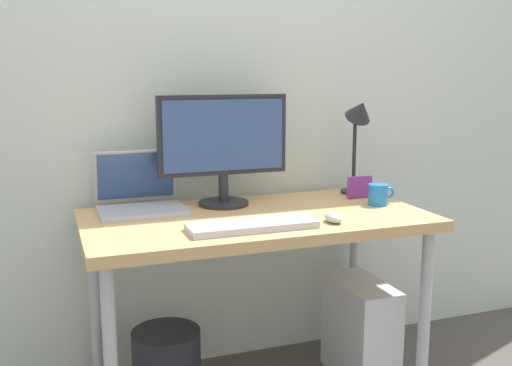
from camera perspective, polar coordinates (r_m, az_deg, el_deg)
name	(u,v)px	position (r m, az deg, el deg)	size (l,w,h in m)	color
back_wall	(224,62)	(2.51, -3.08, 11.54)	(4.40, 0.04, 2.60)	silver
desk	(256,233)	(2.22, 0.00, -4.86)	(1.27, 0.66, 0.74)	tan
monitor	(223,143)	(2.32, -3.18, 3.87)	(0.52, 0.20, 0.44)	#232328
laptop	(140,196)	(2.30, -11.14, -1.22)	(0.32, 0.27, 0.23)	#B2B2B7
desk_lamp	(359,125)	(2.55, 9.88, 5.56)	(0.11, 0.16, 0.43)	#232328
keyboard	(252,226)	(2.00, -0.38, -4.13)	(0.44, 0.14, 0.02)	#B2B2B7
mouse	(334,218)	(2.10, 7.49, -3.35)	(0.06, 0.09, 0.03)	#B2B2B7
coffee_mug	(379,195)	(2.40, 11.72, -1.10)	(0.11, 0.08, 0.08)	#1E72BF
photo_frame	(359,187)	(2.52, 9.93, -0.37)	(0.11, 0.02, 0.09)	purple
computer_tower	(360,331)	(2.55, 10.02, -13.82)	(0.18, 0.36, 0.42)	silver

